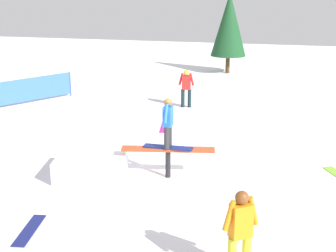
% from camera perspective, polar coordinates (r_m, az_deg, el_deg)
% --- Properties ---
extents(ground_plane, '(60.00, 60.00, 0.00)m').
position_cam_1_polar(ground_plane, '(12.63, -0.00, -6.23)').
color(ground_plane, white).
extents(rail_feature, '(2.46, 0.75, 0.83)m').
position_cam_1_polar(rail_feature, '(12.37, -0.00, -3.23)').
color(rail_feature, black).
rests_on(rail_feature, ground).
extents(snow_kicker_ramp, '(2.06, 1.82, 0.59)m').
position_cam_1_polar(snow_kicker_ramp, '(12.78, -9.28, -4.76)').
color(snow_kicker_ramp, white).
rests_on(snow_kicker_ramp, ground).
extents(main_rider_on_rail, '(1.31, 0.73, 1.34)m').
position_cam_1_polar(main_rider_on_rail, '(12.12, -0.00, 0.31)').
color(main_rider_on_rail, navy).
rests_on(main_rider_on_rail, rail_feature).
extents(bystander_red, '(0.67, 0.27, 1.58)m').
position_cam_1_polar(bystander_red, '(19.52, 2.24, 4.86)').
color(bystander_red, '#15282D').
rests_on(bystander_red, ground).
extents(bystander_orange, '(0.63, 0.50, 1.63)m').
position_cam_1_polar(bystander_orange, '(8.35, 8.82, -12.32)').
color(bystander_orange, yellow).
rests_on(bystander_orange, ground).
extents(loose_snowboard_magenta, '(0.50, 1.38, 0.02)m').
position_cam_1_polar(loose_snowboard_magenta, '(16.90, -0.38, -0.12)').
color(loose_snowboard_magenta, '#C81D93').
rests_on(loose_snowboard_magenta, ground).
extents(loose_snowboard_navy, '(0.49, 1.35, 0.02)m').
position_cam_1_polar(loose_snowboard_navy, '(10.47, -16.53, -12.07)').
color(loose_snowboard_navy, navy).
rests_on(loose_snowboard_navy, ground).
extents(safety_fence, '(3.09, 4.90, 1.10)m').
position_cam_1_polar(safety_fence, '(20.76, -18.50, 3.91)').
color(safety_fence, blue).
rests_on(safety_fence, ground).
extents(pine_tree_near, '(2.01, 2.01, 4.57)m').
position_cam_1_polar(pine_tree_near, '(27.29, 7.46, 12.19)').
color(pine_tree_near, '#4C331E').
rests_on(pine_tree_near, ground).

